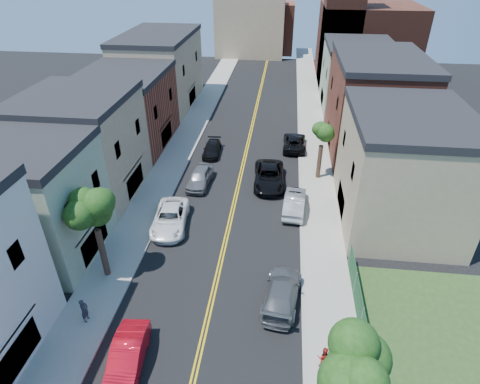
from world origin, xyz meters
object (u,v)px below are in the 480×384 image
(white_pickup, at_px, (170,218))
(grey_car_right, at_px, (282,292))
(dark_car_right_far, at_px, (294,142))
(black_car_right, at_px, (294,198))
(black_suv_lane, at_px, (269,176))
(pedestrian_right, at_px, (324,358))
(grey_car_left, at_px, (200,177))
(silver_car_right, at_px, (294,203))
(pedestrian_left, at_px, (84,310))
(red_sedan, at_px, (127,357))
(black_car_left, at_px, (212,149))

(white_pickup, xyz_separation_m, grey_car_right, (9.56, -7.31, -0.02))
(dark_car_right_far, bearing_deg, white_pickup, 58.48)
(black_car_right, distance_m, black_suv_lane, 4.33)
(black_car_right, bearing_deg, pedestrian_right, 99.42)
(grey_car_left, relative_size, pedestrian_right, 3.27)
(silver_car_right, bearing_deg, pedestrian_right, 99.96)
(pedestrian_left, bearing_deg, white_pickup, -11.95)
(red_sedan, height_order, white_pickup, white_pickup)
(red_sedan, xyz_separation_m, black_suv_lane, (6.80, 21.18, 0.08))
(grey_car_left, bearing_deg, white_pickup, -96.17)
(silver_car_right, relative_size, dark_car_right_far, 0.93)
(dark_car_right_far, bearing_deg, black_car_right, 90.54)
(white_pickup, distance_m, silver_car_right, 11.00)
(white_pickup, xyz_separation_m, pedestrian_left, (-2.64, -10.46, 0.19))
(black_car_left, bearing_deg, dark_car_right_far, 14.51)
(white_pickup, height_order, grey_car_right, white_pickup)
(white_pickup, xyz_separation_m, black_car_right, (10.41, 4.43, -0.09))
(grey_car_right, xyz_separation_m, black_car_right, (0.84, 11.74, -0.07))
(grey_car_left, relative_size, black_car_left, 1.12)
(black_car_right, height_order, black_suv_lane, black_suv_lane)
(white_pickup, xyz_separation_m, black_suv_lane, (7.91, 7.97, 0.06))
(black_suv_lane, bearing_deg, white_pickup, -137.85)
(black_car_right, bearing_deg, black_suv_lane, -50.84)
(pedestrian_left, bearing_deg, dark_car_right_far, -23.51)
(pedestrian_right, bearing_deg, grey_car_left, -52.23)
(dark_car_right_far, relative_size, pedestrian_right, 3.63)
(pedestrian_left, relative_size, pedestrian_right, 1.13)
(grey_car_right, height_order, dark_car_right_far, grey_car_right)
(dark_car_right_far, relative_size, pedestrian_left, 3.21)
(red_sedan, relative_size, pedestrian_right, 3.19)
(grey_car_left, bearing_deg, grey_car_right, -56.80)
(black_suv_lane, relative_size, pedestrian_right, 4.16)
(pedestrian_right, bearing_deg, dark_car_right_far, -78.74)
(red_sedan, xyz_separation_m, grey_car_left, (0.00, 20.27, 0.05))
(red_sedan, height_order, black_car_right, red_sedan)
(grey_car_right, height_order, silver_car_right, silver_car_right)
(red_sedan, xyz_separation_m, silver_car_right, (9.30, 16.77, 0.05))
(silver_car_right, bearing_deg, black_car_left, -43.83)
(black_car_left, relative_size, black_car_right, 1.05)
(white_pickup, bearing_deg, grey_car_right, -43.42)
(grey_car_right, bearing_deg, dark_car_right_far, -85.07)
(pedestrian_left, bearing_deg, black_suv_lane, -27.57)
(white_pickup, relative_size, black_car_right, 1.38)
(black_car_right, bearing_deg, grey_car_right, 89.80)
(dark_car_right_far, relative_size, black_suv_lane, 0.87)
(pedestrian_right, bearing_deg, white_pickup, -37.02)
(grey_car_left, distance_m, pedestrian_right, 21.99)
(black_suv_lane, xyz_separation_m, pedestrian_left, (-10.54, -18.42, 0.13))
(silver_car_right, xyz_separation_m, black_suv_lane, (-2.50, 4.41, 0.03))
(silver_car_right, bearing_deg, black_suv_lane, -56.32)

